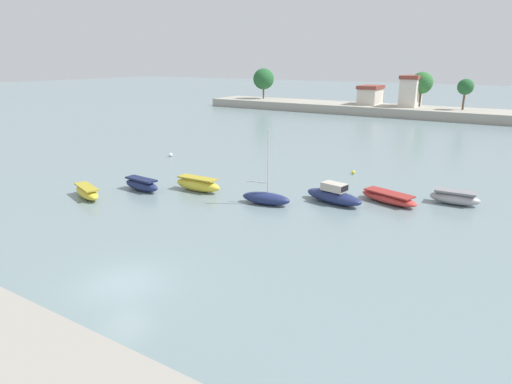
{
  "coord_description": "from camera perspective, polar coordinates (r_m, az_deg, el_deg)",
  "views": [
    {
      "loc": [
        15.68,
        -12.82,
        10.5
      ],
      "look_at": [
        -1.74,
        15.05,
        0.51
      ],
      "focal_mm": 30.69,
      "sensor_mm": 36.0,
      "label": 1
    }
  ],
  "objects": [
    {
      "name": "ground_plane",
      "position": [
        22.81,
        -16.9,
        -11.3
      ],
      "size": [
        400.0,
        400.0,
        0.0
      ],
      "primitive_type": "plane",
      "color": "slate"
    },
    {
      "name": "moored_boat_0",
      "position": [
        37.01,
        -21.17,
        -0.01
      ],
      "size": [
        4.11,
        2.45,
        0.95
      ],
      "rotation": [
        0.0,
        0.0,
        -0.35
      ],
      "color": "yellow",
      "rests_on": "ground"
    },
    {
      "name": "moored_boat_1",
      "position": [
        37.62,
        -14.69,
        0.93
      ],
      "size": [
        3.86,
        1.43,
        1.05
      ],
      "rotation": [
        0.0,
        0.0,
        -0.08
      ],
      "color": "navy",
      "rests_on": "ground"
    },
    {
      "name": "moored_boat_2",
      "position": [
        36.59,
        -7.6,
        0.99
      ],
      "size": [
        4.38,
        1.33,
        1.16
      ],
      "rotation": [
        0.0,
        0.0,
        0.02
      ],
      "color": "yellow",
      "rests_on": "ground"
    },
    {
      "name": "moored_boat_3",
      "position": [
        32.95,
        1.31,
        -0.79
      ],
      "size": [
        3.93,
        1.82,
        5.73
      ],
      "rotation": [
        0.0,
        0.0,
        0.15
      ],
      "color": "navy",
      "rests_on": "ground"
    },
    {
      "name": "moored_boat_4",
      "position": [
        33.74,
        10.09,
        -0.44
      ],
      "size": [
        5.0,
        2.49,
        1.56
      ],
      "rotation": [
        0.0,
        0.0,
        -0.2
      ],
      "color": "navy",
      "rests_on": "ground"
    },
    {
      "name": "moored_boat_5",
      "position": [
        34.8,
        16.9,
        -0.72
      ],
      "size": [
        4.92,
        2.83,
        0.83
      ],
      "rotation": [
        0.0,
        0.0,
        -0.3
      ],
      "color": "#C63833",
      "rests_on": "ground"
    },
    {
      "name": "moored_boat_6",
      "position": [
        36.23,
        24.48,
        -0.68
      ],
      "size": [
        3.63,
        1.51,
        1.05
      ],
      "rotation": [
        0.0,
        0.0,
        0.04
      ],
      "color": "#9E9EA3",
      "rests_on": "ground"
    },
    {
      "name": "mooring_buoy_2",
      "position": [
        42.77,
        12.56,
        2.53
      ],
      "size": [
        0.36,
        0.36,
        0.36
      ],
      "primitive_type": "sphere",
      "color": "yellow",
      "rests_on": "ground"
    },
    {
      "name": "mooring_buoy_4",
      "position": [
        50.26,
        -11.06,
        4.77
      ],
      "size": [
        0.42,
        0.42,
        0.42
      ],
      "primitive_type": "sphere",
      "color": "white",
      "rests_on": "ground"
    },
    {
      "name": "distant_shoreline",
      "position": [
        90.07,
        22.37,
        10.24
      ],
      "size": [
        96.18,
        10.33,
        8.57
      ],
      "color": "#9E998C",
      "rests_on": "ground"
    }
  ]
}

